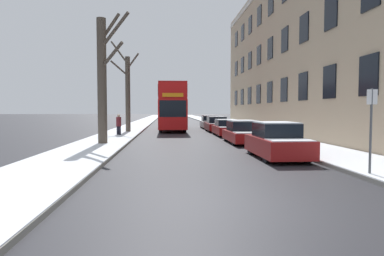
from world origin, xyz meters
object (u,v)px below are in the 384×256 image
parked_car_4 (209,122)px  street_sign_post (371,127)px  bare_tree_left_1 (127,92)px  bare_tree_left_0 (103,78)px  parked_car_2 (226,128)px  pedestrian_left_sidewalk (119,124)px  parked_car_0 (277,142)px  parked_car_3 (217,125)px  double_decker_bus (172,105)px  parked_car_1 (243,133)px

parked_car_4 → street_sign_post: (1.38, -27.43, 0.86)m
parked_car_4 → bare_tree_left_1: bearing=-138.2°
bare_tree_left_0 → parked_car_4: bare_tree_left_0 is taller
parked_car_2 → pedestrian_left_sidewalk: pedestrian_left_sidewalk is taller
parked_car_0 → parked_car_3: (-0.00, 17.57, -0.04)m
double_decker_bus → parked_car_3: 5.02m
parked_car_1 → pedestrian_left_sidewalk: size_ratio=2.64×
bare_tree_left_0 → parked_car_0: bare_tree_left_0 is taller
parked_car_1 → parked_car_3: parked_car_3 is taller
parked_car_1 → parked_car_3: bearing=90.0°
pedestrian_left_sidewalk → parked_car_4: bearing=77.1°
parked_car_4 → street_sign_post: size_ratio=1.48×
parked_car_2 → parked_car_0: bearing=-90.0°
parked_car_2 → parked_car_4: (0.00, 10.64, 0.05)m
parked_car_0 → parked_car_2: (-0.00, 12.42, -0.09)m
bare_tree_left_0 → parked_car_2: size_ratio=1.72×
double_decker_bus → parked_car_3: (4.11, -2.19, -1.86)m
parked_car_0 → pedestrian_left_sidewalk: (-8.22, 12.03, 0.24)m
parked_car_1 → parked_car_3: size_ratio=1.12×
bare_tree_left_1 → parked_car_4: bearing=41.8°
parked_car_2 → parked_car_4: parked_car_4 is taller
bare_tree_left_0 → pedestrian_left_sidewalk: (-0.09, 6.56, -2.85)m
pedestrian_left_sidewalk → street_sign_post: (9.60, -16.39, 0.58)m
parked_car_1 → parked_car_2: size_ratio=1.03×
parked_car_1 → parked_car_2: bearing=90.0°
parked_car_1 → parked_car_2: parked_car_1 is taller
double_decker_bus → parked_car_0: (4.11, -19.76, -1.82)m
parked_car_2 → parked_car_4: bearing=90.0°
double_decker_bus → parked_car_1: bearing=-72.8°
parked_car_4 → pedestrian_left_sidewalk: size_ratio=2.30×
parked_car_4 → parked_car_1: bearing=-90.0°
parked_car_3 → parked_car_2: bearing=-90.0°
parked_car_3 → pedestrian_left_sidewalk: bearing=-146.0°
bare_tree_left_1 → parked_car_0: size_ratio=1.93×
bare_tree_left_1 → pedestrian_left_sidewalk: bearing=-93.3°
double_decker_bus → street_sign_post: (5.49, -24.13, -1.00)m
parked_car_4 → pedestrian_left_sidewalk: (-8.22, -11.03, 0.28)m
bare_tree_left_1 → street_sign_post: bare_tree_left_1 is taller
street_sign_post → bare_tree_left_1: bearing=114.8°
bare_tree_left_0 → bare_tree_left_1: bearing=89.3°
street_sign_post → bare_tree_left_0: bearing=134.0°
parked_car_1 → double_decker_bus: bearing=107.2°
double_decker_bus → bare_tree_left_0: bearing=-105.7°
bare_tree_left_1 → parked_car_2: 9.22m
parked_car_1 → street_sign_post: 10.95m
bare_tree_left_0 → double_decker_bus: bare_tree_left_0 is taller
double_decker_bus → parked_car_4: bearing=38.7°
parked_car_1 → parked_car_0: bearing=-90.0°
parked_car_3 → pedestrian_left_sidewalk: size_ratio=2.37×
pedestrian_left_sidewalk → double_decker_bus: bearing=85.8°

